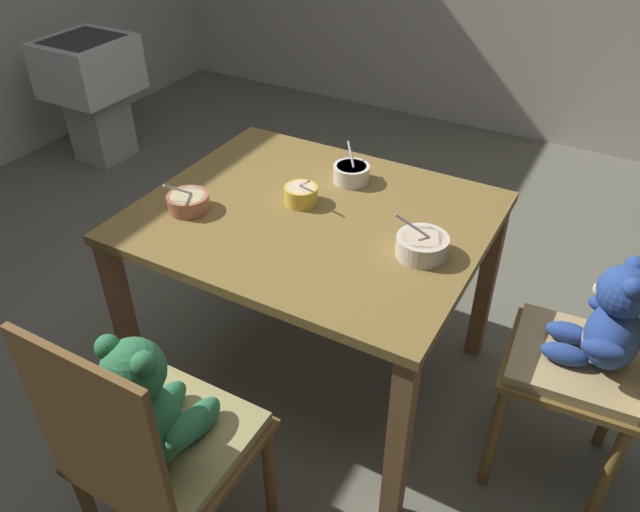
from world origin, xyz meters
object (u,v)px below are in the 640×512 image
object	(u,v)px
porridge_bowl_cream_near_right	(422,245)
porridge_bowl_terracotta_near_left	(188,202)
teddy_chair_near_right	(597,347)
dining_table	(313,238)
porridge_bowl_white_far_center	(351,173)
teddy_chair_near_front	(153,430)
porridge_bowl_yellow_center	(301,194)
sink_basin	(91,82)

from	to	relation	value
porridge_bowl_cream_near_right	porridge_bowl_terracotta_near_left	distance (m)	0.77
teddy_chair_near_right	porridge_bowl_cream_near_right	world-z (taller)	porridge_bowl_cream_near_right
dining_table	porridge_bowl_cream_near_right	world-z (taller)	porridge_bowl_cream_near_right
porridge_bowl_terracotta_near_left	porridge_bowl_white_far_center	bearing A→B (deg)	48.31
porridge_bowl_cream_near_right	porridge_bowl_terracotta_near_left	size ratio (longest dim) A/B	1.10
teddy_chair_near_front	porridge_bowl_yellow_center	xyz separation A→B (m)	(-0.09, 0.87, 0.18)
sink_basin	porridge_bowl_cream_near_right	bearing A→B (deg)	-22.53
porridge_bowl_cream_near_right	porridge_bowl_yellow_center	size ratio (longest dim) A/B	1.38
porridge_bowl_yellow_center	sink_basin	size ratio (longest dim) A/B	0.16
porridge_bowl_white_far_center	porridge_bowl_yellow_center	bearing A→B (deg)	-110.83
porridge_bowl_white_far_center	sink_basin	distance (m)	2.20
teddy_chair_near_front	porridge_bowl_white_far_center	world-z (taller)	teddy_chair_near_front
porridge_bowl_terracotta_near_left	porridge_bowl_yellow_center	world-z (taller)	porridge_bowl_terracotta_near_left
porridge_bowl_terracotta_near_left	porridge_bowl_yellow_center	size ratio (longest dim) A/B	1.25
sink_basin	dining_table	bearing A→B (deg)	-25.31
porridge_bowl_yellow_center	sink_basin	world-z (taller)	porridge_bowl_yellow_center
dining_table	porridge_bowl_yellow_center	world-z (taller)	porridge_bowl_yellow_center
teddy_chair_near_front	porridge_bowl_terracotta_near_left	size ratio (longest dim) A/B	6.69
porridge_bowl_cream_near_right	sink_basin	size ratio (longest dim) A/B	0.22
porridge_bowl_cream_near_right	sink_basin	world-z (taller)	porridge_bowl_cream_near_right
porridge_bowl_cream_near_right	porridge_bowl_yellow_center	xyz separation A→B (m)	(-0.46, 0.08, -0.00)
teddy_chair_near_right	sink_basin	distance (m)	3.12
porridge_bowl_yellow_center	dining_table	bearing A→B (deg)	-30.91
teddy_chair_near_right	sink_basin	bearing A→B (deg)	-22.20
porridge_bowl_white_far_center	porridge_bowl_yellow_center	distance (m)	0.22
porridge_bowl_white_far_center	porridge_bowl_terracotta_near_left	world-z (taller)	porridge_bowl_white_far_center
porridge_bowl_cream_near_right	sink_basin	bearing A→B (deg)	157.47
teddy_chair_near_front	sink_basin	size ratio (longest dim) A/B	1.30
porridge_bowl_yellow_center	porridge_bowl_terracotta_near_left	bearing A→B (deg)	-144.26
porridge_bowl_white_far_center	sink_basin	xyz separation A→B (m)	(-2.06, 0.72, -0.28)
porridge_bowl_white_far_center	teddy_chair_near_front	bearing A→B (deg)	-89.30
teddy_chair_near_front	porridge_bowl_terracotta_near_left	xyz separation A→B (m)	(-0.39, 0.66, 0.18)
porridge_bowl_white_far_center	teddy_chair_near_right	bearing A→B (deg)	-14.40
dining_table	sink_basin	xyz separation A→B (m)	(-2.05, 0.97, -0.15)
teddy_chair_near_front	porridge_bowl_yellow_center	world-z (taller)	teddy_chair_near_front
teddy_chair_near_right	porridge_bowl_cream_near_right	distance (m)	0.57
dining_table	sink_basin	bearing A→B (deg)	154.69
teddy_chair_near_right	porridge_bowl_cream_near_right	size ratio (longest dim) A/B	5.39
dining_table	teddy_chair_near_right	bearing A→B (deg)	0.98
porridge_bowl_cream_near_right	sink_basin	xyz separation A→B (m)	(-2.44, 1.01, -0.28)
dining_table	porridge_bowl_terracotta_near_left	size ratio (longest dim) A/B	7.72
teddy_chair_near_right	porridge_bowl_white_far_center	size ratio (longest dim) A/B	6.69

